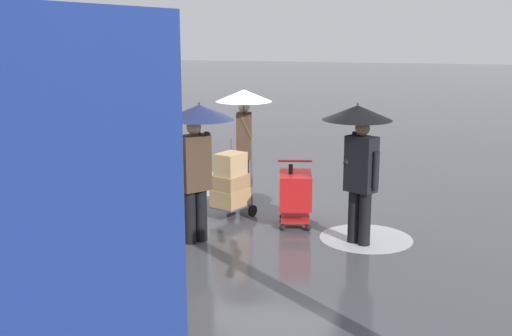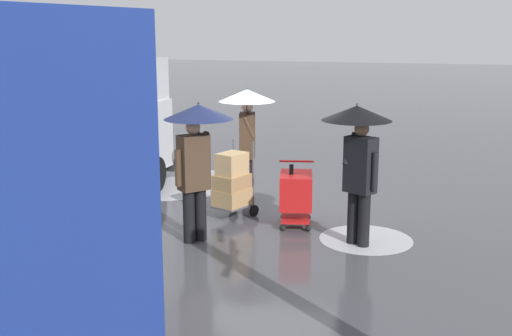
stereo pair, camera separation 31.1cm
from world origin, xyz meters
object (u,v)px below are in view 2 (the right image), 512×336
pedestrian_pink_side (358,141)px  pedestrian_black_side (247,118)px  shopping_cart_vendor (296,192)px  cargo_van_parked_right (68,143)px  pedestrian_white_side (196,140)px  hand_dolly_boxes (232,183)px

pedestrian_pink_side → pedestrian_black_side: bearing=-40.5°
shopping_cart_vendor → pedestrian_pink_side: 1.61m
cargo_van_parked_right → shopping_cart_vendor: size_ratio=5.19×
pedestrian_pink_side → shopping_cart_vendor: bearing=-32.0°
shopping_cart_vendor → pedestrian_white_side: bearing=41.4°
pedestrian_white_side → shopping_cart_vendor: bearing=-138.6°
shopping_cart_vendor → pedestrian_white_side: size_ratio=0.49×
pedestrian_black_side → cargo_van_parked_right: bearing=21.6°
pedestrian_pink_side → hand_dolly_boxes: bearing=-20.3°
cargo_van_parked_right → hand_dolly_boxes: cargo_van_parked_right is taller
shopping_cart_vendor → hand_dolly_boxes: 1.15m
shopping_cart_vendor → pedestrian_white_side: 2.00m
shopping_cart_vendor → hand_dolly_boxes: (1.14, -0.15, 0.05)m
pedestrian_pink_side → pedestrian_black_side: 2.96m
shopping_cart_vendor → cargo_van_parked_right: bearing=-0.9°
pedestrian_white_side → cargo_van_parked_right: bearing=-22.6°
cargo_van_parked_right → pedestrian_pink_side: 5.32m
shopping_cart_vendor → hand_dolly_boxes: hand_dolly_boxes is taller
pedestrian_white_side → pedestrian_black_side: bearing=-92.5°
shopping_cart_vendor → pedestrian_pink_side: (-1.06, 0.66, 1.02)m
pedestrian_pink_side → pedestrian_white_side: (2.35, 0.48, 0.00)m
pedestrian_black_side → pedestrian_white_side: same height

